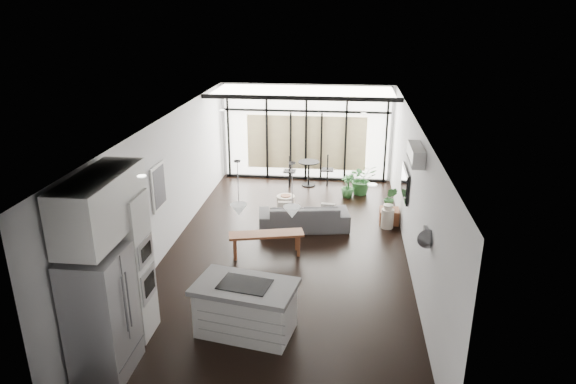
% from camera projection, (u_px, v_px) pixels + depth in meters
% --- Properties ---
extents(floor, '(5.00, 10.00, 0.00)m').
position_uv_depth(floor, '(286.00, 253.00, 10.80)').
color(floor, black).
rests_on(floor, ground).
extents(ceiling, '(5.00, 10.00, 0.00)m').
position_uv_depth(ceiling, '(286.00, 122.00, 9.83)').
color(ceiling, white).
rests_on(ceiling, ground).
extents(wall_left, '(0.02, 10.00, 2.80)m').
position_uv_depth(wall_left, '(166.00, 185.00, 10.58)').
color(wall_left, silver).
rests_on(wall_left, ground).
extents(wall_right, '(0.02, 10.00, 2.80)m').
position_uv_depth(wall_right, '(413.00, 195.00, 10.05)').
color(wall_right, silver).
rests_on(wall_right, ground).
extents(wall_back, '(5.00, 0.02, 2.80)m').
position_uv_depth(wall_back, '(306.00, 132.00, 14.98)').
color(wall_back, silver).
rests_on(wall_back, ground).
extents(wall_front, '(5.00, 0.02, 2.80)m').
position_uv_depth(wall_front, '(233.00, 343.00, 5.65)').
color(wall_front, silver).
rests_on(wall_front, ground).
extents(glazing, '(5.00, 0.20, 2.80)m').
position_uv_depth(glazing, '(306.00, 133.00, 14.87)').
color(glazing, black).
rests_on(glazing, ground).
extents(skylight, '(4.70, 1.90, 0.06)m').
position_uv_depth(skylight, '(304.00, 91.00, 13.58)').
color(skylight, white).
rests_on(skylight, ceiling).
extents(neighbour_building, '(3.50, 0.02, 1.60)m').
position_uv_depth(neighbour_building, '(306.00, 143.00, 15.04)').
color(neighbour_building, beige).
rests_on(neighbour_building, ground).
extents(island, '(1.70, 1.20, 0.85)m').
position_uv_depth(island, '(246.00, 308.00, 8.05)').
color(island, silver).
rests_on(island, floor).
extents(cooktop, '(0.86, 0.66, 0.01)m').
position_uv_depth(cooktop, '(245.00, 284.00, 7.90)').
color(cooktop, black).
rests_on(cooktop, island).
extents(fridge, '(0.71, 0.89, 1.84)m').
position_uv_depth(fridge, '(102.00, 314.00, 7.02)').
color(fridge, '#A6A5AA').
rests_on(fridge, floor).
extents(appliance_column, '(0.60, 0.63, 2.34)m').
position_uv_depth(appliance_column, '(127.00, 267.00, 7.77)').
color(appliance_column, silver).
rests_on(appliance_column, floor).
extents(upper_cabinets, '(0.62, 1.75, 0.86)m').
position_uv_depth(upper_cabinets, '(101.00, 205.00, 6.95)').
color(upper_cabinets, silver).
rests_on(upper_cabinets, wall_left).
extents(pendant_left, '(0.26, 0.26, 0.18)m').
position_uv_depth(pendant_left, '(239.00, 210.00, 7.67)').
color(pendant_left, white).
rests_on(pendant_left, ceiling).
extents(pendant_right, '(0.26, 0.26, 0.18)m').
position_uv_depth(pendant_right, '(292.00, 212.00, 7.59)').
color(pendant_right, white).
rests_on(pendant_right, ceiling).
extents(sofa, '(2.14, 0.93, 0.81)m').
position_uv_depth(sofa, '(304.00, 212.00, 11.84)').
color(sofa, '#4A4A4D').
rests_on(sofa, floor).
extents(console_bench, '(1.58, 0.74, 0.49)m').
position_uv_depth(console_bench, '(266.00, 244.00, 10.62)').
color(console_bench, brown).
rests_on(console_bench, floor).
extents(pouf, '(0.48, 0.48, 0.37)m').
position_uv_depth(pouf, '(286.00, 203.00, 12.99)').
color(pouf, silver).
rests_on(pouf, floor).
extents(crate, '(0.46, 0.46, 0.34)m').
position_uv_depth(crate, '(389.00, 216.00, 12.23)').
color(crate, brown).
rests_on(crate, floor).
extents(plant_tall, '(1.01, 1.06, 0.67)m').
position_uv_depth(plant_tall, '(362.00, 182.00, 14.03)').
color(plant_tall, '#2A5E2B').
rests_on(plant_tall, floor).
extents(plant_med, '(0.59, 0.72, 0.35)m').
position_uv_depth(plant_med, '(347.00, 191.00, 13.85)').
color(plant_med, '#2A5E2B').
rests_on(plant_med, floor).
extents(plant_crate, '(0.47, 0.63, 0.25)m').
position_uv_depth(plant_crate, '(390.00, 204.00, 12.13)').
color(plant_crate, '#2A5E2B').
rests_on(plant_crate, crate).
extents(milk_can, '(0.30, 0.30, 0.57)m').
position_uv_depth(milk_can, '(388.00, 216.00, 11.91)').
color(milk_can, beige).
rests_on(milk_can, floor).
extents(bistro_set, '(1.64, 0.96, 0.74)m').
position_uv_depth(bistro_set, '(309.00, 173.00, 14.69)').
color(bistro_set, black).
rests_on(bistro_set, floor).
extents(tv, '(0.05, 1.10, 0.65)m').
position_uv_depth(tv, '(405.00, 183.00, 11.02)').
color(tv, black).
rests_on(tv, wall_right).
extents(ac_unit, '(0.22, 0.90, 0.30)m').
position_uv_depth(ac_unit, '(416.00, 154.00, 8.95)').
color(ac_unit, silver).
rests_on(ac_unit, wall_right).
extents(framed_art, '(0.04, 0.70, 0.90)m').
position_uv_depth(framed_art, '(158.00, 187.00, 10.06)').
color(framed_art, black).
rests_on(framed_art, wall_left).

